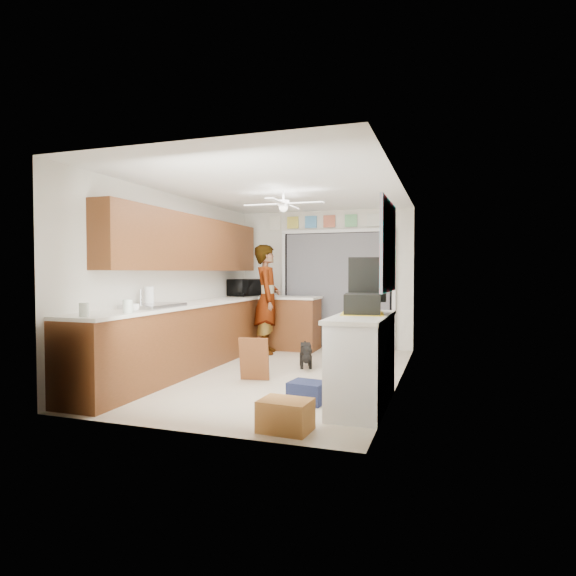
% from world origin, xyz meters
% --- Properties ---
extents(floor, '(5.00, 5.00, 0.00)m').
position_xyz_m(floor, '(0.00, 0.00, 0.00)').
color(floor, '#C2B49C').
rests_on(floor, ground).
extents(ceiling, '(5.00, 5.00, 0.00)m').
position_xyz_m(ceiling, '(0.00, 0.00, 2.50)').
color(ceiling, white).
rests_on(ceiling, ground).
extents(wall_back, '(3.20, 0.00, 3.20)m').
position_xyz_m(wall_back, '(0.00, 2.50, 1.25)').
color(wall_back, silver).
rests_on(wall_back, ground).
extents(wall_front, '(3.20, 0.00, 3.20)m').
position_xyz_m(wall_front, '(0.00, -2.50, 1.25)').
color(wall_front, silver).
rests_on(wall_front, ground).
extents(wall_left, '(0.00, 5.00, 5.00)m').
position_xyz_m(wall_left, '(-1.60, 0.00, 1.25)').
color(wall_left, silver).
rests_on(wall_left, ground).
extents(wall_right, '(0.00, 5.00, 5.00)m').
position_xyz_m(wall_right, '(1.60, 0.00, 1.25)').
color(wall_right, silver).
rests_on(wall_right, ground).
extents(left_base_cabinets, '(0.60, 4.80, 0.90)m').
position_xyz_m(left_base_cabinets, '(-1.30, 0.00, 0.45)').
color(left_base_cabinets, brown).
rests_on(left_base_cabinets, floor).
extents(left_countertop, '(0.62, 4.80, 0.04)m').
position_xyz_m(left_countertop, '(-1.29, 0.00, 0.92)').
color(left_countertop, white).
rests_on(left_countertop, left_base_cabinets).
extents(upper_cabinets, '(0.32, 4.00, 0.80)m').
position_xyz_m(upper_cabinets, '(-1.44, 0.20, 1.80)').
color(upper_cabinets, brown).
rests_on(upper_cabinets, wall_left).
extents(sink_basin, '(0.50, 0.76, 0.06)m').
position_xyz_m(sink_basin, '(-1.29, -1.00, 0.95)').
color(sink_basin, silver).
rests_on(sink_basin, left_countertop).
extents(faucet, '(0.03, 0.03, 0.22)m').
position_xyz_m(faucet, '(-1.48, -1.00, 1.05)').
color(faucet, silver).
rests_on(faucet, left_countertop).
extents(peninsula_base, '(1.00, 0.60, 0.90)m').
position_xyz_m(peninsula_base, '(-0.50, 2.00, 0.45)').
color(peninsula_base, brown).
rests_on(peninsula_base, floor).
extents(peninsula_top, '(1.04, 0.64, 0.04)m').
position_xyz_m(peninsula_top, '(-0.50, 2.00, 0.92)').
color(peninsula_top, white).
rests_on(peninsula_top, peninsula_base).
extents(back_opening_recess, '(2.00, 0.06, 2.10)m').
position_xyz_m(back_opening_recess, '(0.25, 2.47, 1.05)').
color(back_opening_recess, black).
rests_on(back_opening_recess, wall_back).
extents(curtain_panel, '(1.90, 0.03, 2.05)m').
position_xyz_m(curtain_panel, '(0.25, 2.43, 1.05)').
color(curtain_panel, slate).
rests_on(curtain_panel, wall_back).
extents(door_trim_left, '(0.06, 0.04, 2.10)m').
position_xyz_m(door_trim_left, '(-0.77, 2.44, 1.05)').
color(door_trim_left, white).
rests_on(door_trim_left, wall_back).
extents(door_trim_right, '(0.06, 0.04, 2.10)m').
position_xyz_m(door_trim_right, '(1.27, 2.44, 1.05)').
color(door_trim_right, white).
rests_on(door_trim_right, wall_back).
extents(door_trim_head, '(2.10, 0.04, 0.06)m').
position_xyz_m(door_trim_head, '(0.25, 2.44, 2.12)').
color(door_trim_head, white).
rests_on(door_trim_head, wall_back).
extents(header_frame_0, '(0.22, 0.02, 0.22)m').
position_xyz_m(header_frame_0, '(-0.60, 2.47, 2.30)').
color(header_frame_0, gold).
rests_on(header_frame_0, wall_back).
extents(header_frame_1, '(0.22, 0.02, 0.22)m').
position_xyz_m(header_frame_1, '(-0.25, 2.47, 2.30)').
color(header_frame_1, '#4E94D0').
rests_on(header_frame_1, wall_back).
extents(header_frame_2, '(0.22, 0.02, 0.22)m').
position_xyz_m(header_frame_2, '(0.10, 2.47, 2.30)').
color(header_frame_2, '#BF6147').
rests_on(header_frame_2, wall_back).
extents(header_frame_3, '(0.22, 0.02, 0.22)m').
position_xyz_m(header_frame_3, '(0.50, 2.47, 2.30)').
color(header_frame_3, '#69B879').
rests_on(header_frame_3, wall_back).
extents(header_frame_4, '(0.22, 0.02, 0.22)m').
position_xyz_m(header_frame_4, '(0.90, 2.47, 2.30)').
color(header_frame_4, silver).
rests_on(header_frame_4, wall_back).
extents(route66_sign, '(0.22, 0.02, 0.26)m').
position_xyz_m(route66_sign, '(-0.95, 2.47, 2.30)').
color(route66_sign, silver).
rests_on(route66_sign, wall_back).
extents(right_counter_base, '(0.50, 1.40, 0.90)m').
position_xyz_m(right_counter_base, '(1.35, -1.20, 0.45)').
color(right_counter_base, white).
rests_on(right_counter_base, floor).
extents(right_counter_top, '(0.54, 1.44, 0.04)m').
position_xyz_m(right_counter_top, '(1.34, -1.20, 0.92)').
color(right_counter_top, white).
rests_on(right_counter_top, right_counter_base).
extents(abstract_painting, '(0.03, 1.15, 0.95)m').
position_xyz_m(abstract_painting, '(1.58, -1.00, 1.65)').
color(abstract_painting, '#F45983').
rests_on(abstract_painting, wall_right).
extents(ceiling_fan, '(1.14, 1.14, 0.24)m').
position_xyz_m(ceiling_fan, '(0.00, 0.20, 2.32)').
color(ceiling_fan, white).
rests_on(ceiling_fan, ceiling).
extents(microwave, '(0.50, 0.63, 0.31)m').
position_xyz_m(microwave, '(-1.32, 1.86, 1.09)').
color(microwave, black).
rests_on(microwave, left_countertop).
extents(cup, '(0.11, 0.11, 0.08)m').
position_xyz_m(cup, '(-1.18, -1.54, 0.98)').
color(cup, white).
rests_on(cup, left_countertop).
extents(jar_a, '(0.13, 0.13, 0.15)m').
position_xyz_m(jar_a, '(-1.10, -1.76, 1.01)').
color(jar_a, silver).
rests_on(jar_a, left_countertop).
extents(jar_b, '(0.12, 0.12, 0.14)m').
position_xyz_m(jar_b, '(-1.25, -2.25, 1.01)').
color(jar_b, silver).
rests_on(jar_b, left_countertop).
extents(paper_towel_roll, '(0.14, 0.14, 0.25)m').
position_xyz_m(paper_towel_roll, '(-1.46, -0.85, 1.07)').
color(paper_towel_roll, white).
rests_on(paper_towel_roll, left_countertop).
extents(suitcase, '(0.44, 0.54, 0.21)m').
position_xyz_m(suitcase, '(1.32, -1.04, 1.05)').
color(suitcase, black).
rests_on(suitcase, right_counter_top).
extents(suitcase_rim, '(0.52, 0.64, 0.02)m').
position_xyz_m(suitcase_rim, '(1.32, -1.04, 0.94)').
color(suitcase_rim, yellow).
rests_on(suitcase_rim, suitcase).
extents(suitcase_lid, '(0.42, 0.09, 0.50)m').
position_xyz_m(suitcase_lid, '(1.32, -0.75, 1.30)').
color(suitcase_lid, black).
rests_on(suitcase_lid, suitcase).
extents(cardboard_box, '(0.46, 0.36, 0.27)m').
position_xyz_m(cardboard_box, '(0.85, -2.20, 0.14)').
color(cardboard_box, '#B27538').
rests_on(cardboard_box, floor).
extents(navy_crate, '(0.41, 0.35, 0.22)m').
position_xyz_m(navy_crate, '(0.78, -1.28, 0.11)').
color(navy_crate, '#151A34').
rests_on(navy_crate, floor).
extents(cabinet_door_panel, '(0.39, 0.21, 0.55)m').
position_xyz_m(cabinet_door_panel, '(-0.14, -0.53, 0.28)').
color(cabinet_door_panel, brown).
rests_on(cabinet_door_panel, floor).
extents(man, '(0.63, 0.77, 1.84)m').
position_xyz_m(man, '(-0.73, 1.47, 0.92)').
color(man, white).
rests_on(man, floor).
extents(dog, '(0.36, 0.53, 0.38)m').
position_xyz_m(dog, '(0.23, 0.51, 0.19)').
color(dog, black).
rests_on(dog, floor).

